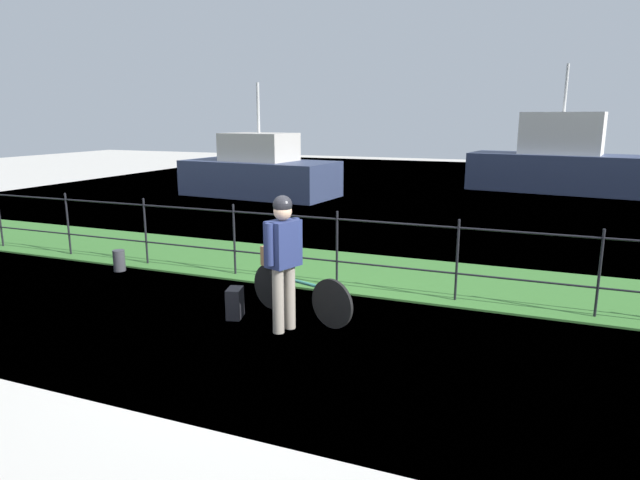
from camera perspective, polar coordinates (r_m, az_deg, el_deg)
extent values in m
plane|color=beige|center=(6.76, -4.65, -9.92)|extent=(60.00, 60.00, 0.00)
cube|color=#38702D|center=(9.42, 3.67, -3.27)|extent=(27.00, 2.40, 0.03)
plane|color=slate|center=(18.94, 13.25, 4.39)|extent=(30.00, 30.00, 0.00)
cylinder|color=black|center=(12.80, -30.11, 1.94)|extent=(0.04, 0.04, 1.20)
cylinder|color=black|center=(11.44, -24.52, 1.44)|extent=(0.04, 0.04, 1.20)
cylinder|color=black|center=(10.22, -17.53, 0.79)|extent=(0.04, 0.04, 1.20)
cylinder|color=black|center=(9.20, -8.82, -0.03)|extent=(0.04, 0.04, 1.20)
cylinder|color=black|center=(8.44, 1.76, -1.03)|extent=(0.04, 0.04, 1.20)
cylinder|color=black|center=(8.01, 13.93, -2.13)|extent=(0.04, 0.04, 1.20)
cylinder|color=black|center=(7.98, 26.82, -3.19)|extent=(0.04, 0.04, 1.20)
cylinder|color=black|center=(8.48, 1.75, -2.21)|extent=(18.00, 0.03, 0.03)
cylinder|color=black|center=(8.34, 1.78, 2.17)|extent=(18.00, 0.03, 0.03)
cylinder|color=black|center=(6.91, 1.25, -6.58)|extent=(0.61, 0.25, 0.63)
cylinder|color=black|center=(7.61, -5.05, -4.80)|extent=(0.61, 0.25, 0.63)
cylinder|color=#337F70|center=(7.19, -2.07, -4.34)|extent=(0.81, 0.32, 0.04)
cube|color=black|center=(7.46, -4.44, -3.41)|extent=(0.22, 0.15, 0.06)
cube|color=slate|center=(7.44, -4.45, -2.73)|extent=(0.39, 0.27, 0.02)
cube|color=olive|center=(7.40, -4.47, -1.68)|extent=(0.44, 0.36, 0.26)
ellipsoid|color=silver|center=(7.36, -4.50, -0.20)|extent=(0.31, 0.22, 0.13)
sphere|color=silver|center=(7.26, -3.84, 0.11)|extent=(0.11, 0.11, 0.11)
cylinder|color=gray|center=(6.88, -3.14, -5.84)|extent=(0.14, 0.14, 0.82)
cylinder|color=gray|center=(6.74, -4.33, -6.24)|extent=(0.14, 0.14, 0.82)
cube|color=navy|center=(6.62, -3.82, -0.37)|extent=(0.38, 0.46, 0.56)
cylinder|color=navy|center=(6.77, -2.51, 0.17)|extent=(0.10, 0.10, 0.50)
cylinder|color=navy|center=(6.47, -5.19, -0.46)|extent=(0.10, 0.10, 0.50)
sphere|color=tan|center=(6.55, -3.87, 2.96)|extent=(0.22, 0.22, 0.22)
sphere|color=black|center=(6.53, -3.88, 3.63)|extent=(0.23, 0.23, 0.23)
cube|color=black|center=(7.36, -8.76, -6.44)|extent=(0.25, 0.32, 0.40)
cylinder|color=#38383D|center=(10.07, -19.99, -2.00)|extent=(0.20, 0.20, 0.36)
cube|color=#2D3856|center=(18.70, -6.22, 6.34)|extent=(5.27, 2.81, 1.16)
cube|color=#B7B2A8|center=(18.61, -6.30, 9.51)|extent=(2.38, 1.84, 0.91)
cylinder|color=#B2B2B2|center=(18.59, -6.39, 13.37)|extent=(0.10, 0.10, 1.60)
cube|color=#2D3856|center=(21.33, 23.33, 6.36)|extent=(6.25, 2.96, 1.32)
cube|color=silver|center=(21.25, 23.65, 10.04)|extent=(2.83, 1.84, 1.44)
cylinder|color=#B2B2B2|center=(21.27, 24.02, 14.12)|extent=(0.10, 0.10, 1.60)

